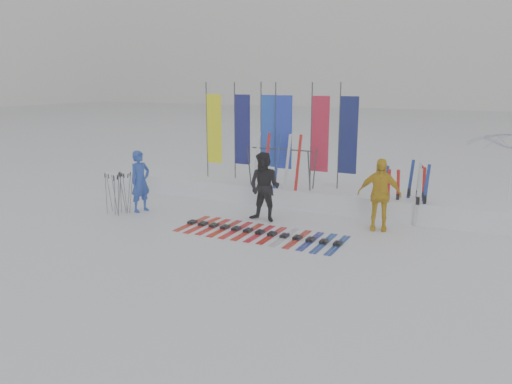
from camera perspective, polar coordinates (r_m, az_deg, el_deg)
The scene contains 11 objects.
ground at distance 12.06m, azimuth -4.27°, elevation -6.05°, with size 120.00×120.00×0.00m, color white.
snow_bank at distance 15.95m, azimuth 4.16°, elevation -0.26°, with size 14.00×1.60×0.60m, color white.
person_blue at distance 15.22m, azimuth -13.08°, elevation 1.20°, with size 0.67×0.44×1.84m, color #1C3DA4.
person_black at distance 13.79m, azimuth 0.98°, elevation 0.55°, with size 0.94×0.73×1.93m, color black.
person_yellow at distance 13.38m, azimuth 13.91°, elevation -0.27°, with size 1.12×0.46×1.90m, color gold.
tent_canopy at distance 16.36m, azimuth 27.17°, elevation 2.03°, with size 2.69×2.74×2.47m, color white.
ski_row at distance 12.86m, azimuth 0.40°, elevation -4.65°, with size 4.32×1.69×0.07m.
pole_cluster at distance 15.20m, azimuth -15.36°, elevation -0.15°, with size 0.81×0.55×1.26m.
feather_flags at distance 15.99m, azimuth 2.39°, elevation 6.86°, with size 5.20×0.22×3.20m.
ski_rack at distance 15.46m, azimuth 2.94°, elevation 3.44°, with size 2.04×0.80×1.23m.
upright_skis at distance 14.51m, azimuth 16.82°, elevation -0.14°, with size 1.29×0.99×1.69m.
Camera 1 is at (5.87, -9.79, 3.87)m, focal length 35.00 mm.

